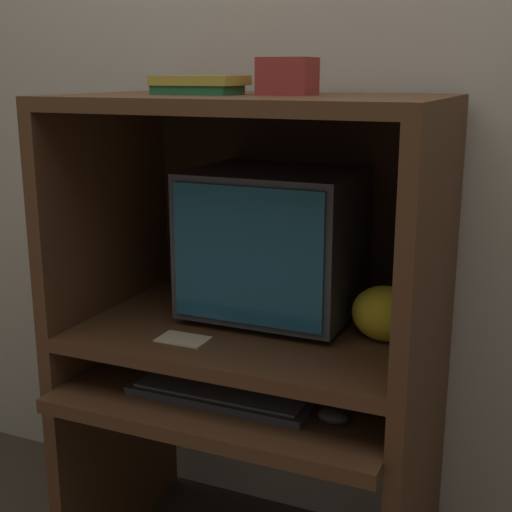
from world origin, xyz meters
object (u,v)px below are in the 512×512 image
keyboard (220,396)px  snack_bag (386,314)px  crt_monitor (274,242)px  mouse (333,416)px  book_stack (199,84)px  storage_box (288,76)px

keyboard → snack_bag: bearing=31.0°
crt_monitor → mouse: (0.26, -0.28, -0.33)m
keyboard → book_stack: size_ratio=2.22×
keyboard → storage_box: 0.80m
crt_monitor → mouse: size_ratio=5.84×
snack_bag → book_stack: bearing=-173.4°
crt_monitor → snack_bag: (0.33, -0.06, -0.14)m
crt_monitor → book_stack: (-0.16, -0.12, 0.41)m
mouse → book_stack: (-0.42, 0.16, 0.75)m
crt_monitor → snack_bag: size_ratio=2.55×
mouse → storage_box: 0.82m
crt_monitor → book_stack: 0.46m
keyboard → mouse: size_ratio=6.33×
book_stack → storage_box: bearing=12.5°
mouse → snack_bag: size_ratio=0.44×
snack_bag → keyboard: bearing=-149.0°
storage_box → book_stack: bearing=-167.5°
snack_bag → crt_monitor: bearing=169.5°
keyboard → mouse: bearing=-0.3°
book_stack → storage_box: storage_box is taller
book_stack → storage_box: (0.22, 0.05, 0.02)m
keyboard → snack_bag: snack_bag is taller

